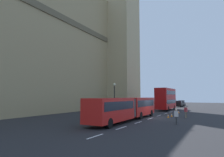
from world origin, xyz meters
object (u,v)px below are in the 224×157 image
object	(u,v)px
traffic_cone_east	(179,112)
pedestrian_by_kerb	(186,111)
pedestrian_near_cones	(176,116)
traffic_cone_west	(168,116)
articulated_bus	(127,107)
double_decker_bus	(166,98)
sedan_trailing	(182,103)
traffic_cone_middle	(172,115)
sedan_lead	(179,104)
street_lamp	(114,97)

from	to	relation	value
traffic_cone_east	pedestrian_by_kerb	size ratio (longest dim) A/B	0.34
traffic_cone_east	pedestrian_near_cones	world-z (taller)	pedestrian_near_cones
traffic_cone_west	pedestrian_near_cones	bearing A→B (deg)	-159.91
articulated_bus	traffic_cone_west	distance (m)	7.02
articulated_bus	pedestrian_near_cones	bearing A→B (deg)	-96.49
double_decker_bus	traffic_cone_west	size ratio (longest dim) A/B	17.39
traffic_cone_east	pedestrian_by_kerb	xyz separation A→B (m)	(-7.34, -2.27, 0.63)
traffic_cone_west	pedestrian_near_cones	world-z (taller)	pedestrian_near_cones
sedan_trailing	traffic_cone_middle	bearing A→B (deg)	-173.30
sedan_trailing	pedestrian_near_cones	world-z (taller)	sedan_trailing
sedan_trailing	pedestrian_near_cones	xyz separation A→B (m)	(-44.16, -6.41, -0.00)
double_decker_bus	sedan_lead	bearing A→B (deg)	-0.46
pedestrian_near_cones	pedestrian_by_kerb	xyz separation A→B (m)	(7.65, 0.06, 0.00)
pedestrian_near_cones	articulated_bus	bearing A→B (deg)	83.51
double_decker_bus	sedan_trailing	distance (m)	21.92
traffic_cone_middle	pedestrian_near_cones	distance (m)	8.25
articulated_bus	pedestrian_by_kerb	xyz separation A→B (m)	(6.93, -6.26, -0.83)
traffic_cone_middle	pedestrian_near_cones	size ratio (longest dim) A/B	0.34
articulated_bus	traffic_cone_middle	bearing A→B (deg)	-30.04
street_lamp	sedan_lead	bearing A→B (deg)	-8.15
pedestrian_by_kerb	traffic_cone_middle	bearing A→B (deg)	82.19
articulated_bus	street_lamp	distance (m)	6.91
sedan_lead	pedestrian_by_kerb	distance (m)	31.08
sedan_lead	sedan_trailing	size ratio (longest dim) A/B	1.00
double_decker_bus	traffic_cone_east	size ratio (longest dim) A/B	17.39
pedestrian_by_kerb	articulated_bus	bearing A→B (deg)	137.90
traffic_cone_west	street_lamp	world-z (taller)	street_lamp
sedan_lead	traffic_cone_east	distance (m)	23.46
articulated_bus	sedan_trailing	size ratio (longest dim) A/B	3.65
pedestrian_near_cones	pedestrian_by_kerb	world-z (taller)	same
traffic_cone_east	street_lamp	bearing A→B (deg)	137.26
double_decker_bus	traffic_cone_middle	bearing A→B (deg)	-163.79
sedan_lead	sedan_trailing	distance (m)	6.04
articulated_bus	traffic_cone_middle	distance (m)	8.47
traffic_cone_middle	pedestrian_by_kerb	distance (m)	2.20
sedan_lead	traffic_cone_west	world-z (taller)	sedan_lead
sedan_lead	pedestrian_by_kerb	bearing A→B (deg)	-168.61
sedan_lead	street_lamp	world-z (taller)	street_lamp
street_lamp	pedestrian_by_kerb	distance (m)	11.14
street_lamp	pedestrian_near_cones	distance (m)	12.47
traffic_cone_west	traffic_cone_east	distance (m)	8.70
articulated_bus	sedan_lead	distance (m)	37.41
traffic_cone_middle	sedan_trailing	bearing A→B (deg)	6.70
street_lamp	articulated_bus	bearing A→B (deg)	-138.36
sedan_lead	traffic_cone_east	world-z (taller)	sedan_lead
articulated_bus	traffic_cone_east	world-z (taller)	articulated_bus
articulated_bus	traffic_cone_west	bearing A→B (deg)	-35.84
sedan_lead	traffic_cone_west	size ratio (longest dim) A/B	7.59
double_decker_bus	pedestrian_near_cones	distance (m)	23.26
sedan_trailing	pedestrian_near_cones	distance (m)	44.62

